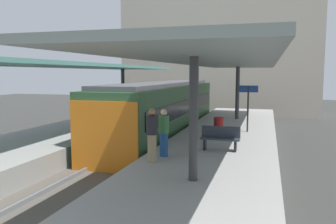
% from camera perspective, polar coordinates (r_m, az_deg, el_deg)
% --- Properties ---
extents(ground_plane, '(80.00, 80.00, 0.00)m').
position_cam_1_polar(ground_plane, '(14.91, -6.19, -8.19)').
color(ground_plane, '#383835').
extents(platform_left, '(4.40, 28.00, 1.00)m').
position_cam_1_polar(platform_left, '(16.61, -18.45, -5.20)').
color(platform_left, '#9E9E99').
rests_on(platform_left, ground_plane).
extents(platform_right, '(4.40, 28.00, 1.00)m').
position_cam_1_polar(platform_right, '(13.80, 8.61, -7.28)').
color(platform_right, '#9E9E99').
rests_on(platform_right, ground_plane).
extents(track_ballast, '(3.20, 28.00, 0.20)m').
position_cam_1_polar(track_ballast, '(14.88, -6.20, -7.82)').
color(track_ballast, '#59544C').
rests_on(track_ballast, ground_plane).
extents(rail_near_side, '(0.08, 28.00, 0.14)m').
position_cam_1_polar(rail_near_side, '(15.13, -8.74, -6.96)').
color(rail_near_side, slate).
rests_on(rail_near_side, track_ballast).
extents(rail_far_side, '(0.08, 28.00, 0.14)m').
position_cam_1_polar(rail_far_side, '(14.59, -3.57, -7.40)').
color(rail_far_side, slate).
rests_on(rail_far_side, track_ballast).
extents(commuter_train, '(2.78, 14.69, 3.10)m').
position_cam_1_polar(commuter_train, '(19.04, -0.68, 0.33)').
color(commuter_train, '#2D5633').
rests_on(commuter_train, track_ballast).
extents(canopy_left, '(4.18, 21.00, 3.25)m').
position_cam_1_polar(canopy_left, '(17.45, -16.23, 7.42)').
color(canopy_left, '#333335').
rests_on(canopy_left, platform_left).
extents(canopy_right, '(4.18, 21.00, 3.35)m').
position_cam_1_polar(canopy_right, '(14.81, 9.62, 8.19)').
color(canopy_right, '#333335').
rests_on(canopy_right, platform_right).
extents(platform_bench, '(1.40, 0.41, 0.86)m').
position_cam_1_polar(platform_bench, '(12.41, 8.82, -4.28)').
color(platform_bench, black).
rests_on(platform_bench, platform_right).
extents(platform_sign, '(0.90, 0.08, 2.21)m').
position_cam_1_polar(platform_sign, '(16.45, 13.36, 2.32)').
color(platform_sign, '#262628').
rests_on(platform_sign, platform_right).
extents(litter_bin, '(0.44, 0.44, 0.80)m').
position_cam_1_polar(litter_bin, '(15.49, 8.53, -2.37)').
color(litter_bin, maroon).
rests_on(litter_bin, platform_right).
extents(passenger_near_bench, '(0.36, 0.36, 1.69)m').
position_cam_1_polar(passenger_near_bench, '(10.62, -2.73, -3.75)').
color(passenger_near_bench, '#998460').
rests_on(passenger_near_bench, platform_right).
extents(passenger_mid_platform, '(0.36, 0.36, 1.60)m').
position_cam_1_polar(passenger_mid_platform, '(11.29, -0.71, -3.40)').
color(passenger_mid_platform, navy).
rests_on(passenger_mid_platform, platform_right).
extents(station_building_backdrop, '(18.00, 6.00, 11.00)m').
position_cam_1_polar(station_building_backdrop, '(33.66, 8.65, 9.35)').
color(station_building_backdrop, '#A89E8E').
rests_on(station_building_backdrop, ground_plane).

